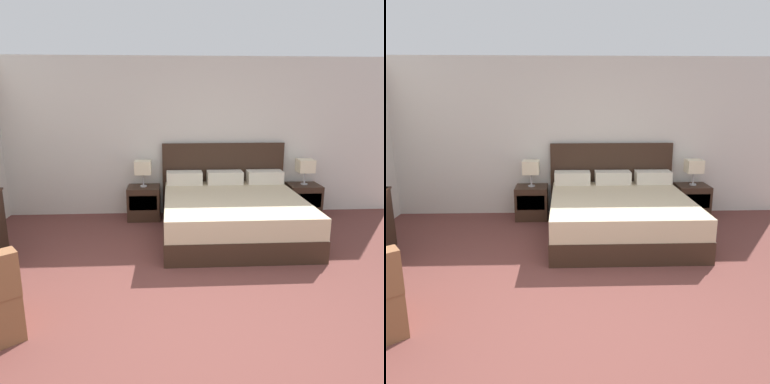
{
  "view_description": "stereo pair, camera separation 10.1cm",
  "coord_description": "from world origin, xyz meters",
  "views": [
    {
      "loc": [
        -0.28,
        -2.54,
        1.87
      ],
      "look_at": [
        -0.02,
        1.94,
        0.75
      ],
      "focal_mm": 35.0,
      "sensor_mm": 36.0,
      "label": 1
    },
    {
      "loc": [
        -0.18,
        -2.54,
        1.87
      ],
      "look_at": [
        -0.02,
        1.94,
        0.75
      ],
      "focal_mm": 35.0,
      "sensor_mm": 36.0,
      "label": 2
    }
  ],
  "objects": [
    {
      "name": "ground_plane",
      "position": [
        0.0,
        0.0,
        0.0
      ],
      "size": [
        10.6,
        10.6,
        0.0
      ],
      "primitive_type": "plane",
      "color": "brown"
    },
    {
      "name": "wall_back",
      "position": [
        0.0,
        3.56,
        1.26
      ],
      "size": [
        7.05,
        0.06,
        2.51
      ],
      "primitive_type": "cube",
      "color": "beige",
      "rests_on": "ground"
    },
    {
      "name": "bed",
      "position": [
        0.59,
        2.5,
        0.3
      ],
      "size": [
        1.99,
        2.12,
        1.17
      ],
      "color": "#332116",
      "rests_on": "ground"
    },
    {
      "name": "nightstand_left",
      "position": [
        -0.71,
        3.25,
        0.26
      ],
      "size": [
        0.5,
        0.46,
        0.52
      ],
      "color": "#332116",
      "rests_on": "ground"
    },
    {
      "name": "nightstand_right",
      "position": [
        1.88,
        3.25,
        0.26
      ],
      "size": [
        0.5,
        0.46,
        0.52
      ],
      "color": "#332116",
      "rests_on": "ground"
    },
    {
      "name": "table_lamp_left",
      "position": [
        -0.71,
        3.25,
        0.82
      ],
      "size": [
        0.25,
        0.25,
        0.41
      ],
      "color": "#B7B7BC",
      "rests_on": "nightstand_left"
    },
    {
      "name": "table_lamp_right",
      "position": [
        1.88,
        3.25,
        0.82
      ],
      "size": [
        0.25,
        0.25,
        0.41
      ],
      "color": "#B7B7BC",
      "rests_on": "nightstand_right"
    }
  ]
}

